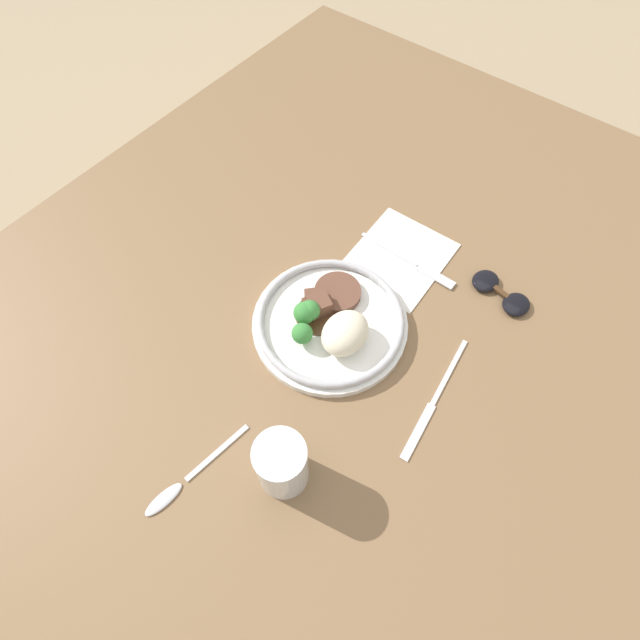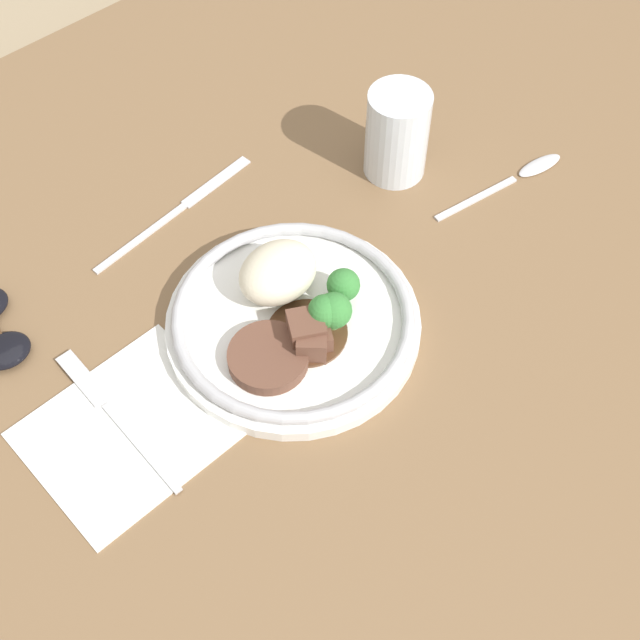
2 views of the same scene
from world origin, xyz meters
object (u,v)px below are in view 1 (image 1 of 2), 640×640
Objects in this scene: fork at (416,265)px; sunglasses at (501,293)px; plate at (331,320)px; juice_glass at (282,466)px; knife at (434,401)px; spoon at (178,487)px.

sunglasses is (-0.03, 0.13, 0.00)m from fork.
juice_glass is at bearing 21.85° from plate.
juice_glass is at bearing -32.82° from knife.
juice_glass reaches higher than fork.
sunglasses is (-0.42, 0.09, -0.04)m from juice_glass.
spoon reaches higher than knife.
fork is 1.67× the size of sunglasses.
fork is 0.14m from sunglasses.
plate is 2.21× the size of sunglasses.
knife is 1.95× the size of sunglasses.
fork is at bearing -178.06° from spoon.
sunglasses is at bearing 139.76° from plate.
plate reaches higher than knife.
spoon is 0.55m from sunglasses.
plate is at bearing -30.16° from sunglasses.
juice_glass is 0.59× the size of spoon.
fork is at bearing -173.45° from juice_glass.
juice_glass reaches higher than plate.
juice_glass is 0.14m from spoon.
sunglasses reaches higher than spoon.
knife is at bearing 87.22° from plate.
knife is (-0.20, 0.10, -0.04)m from juice_glass.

